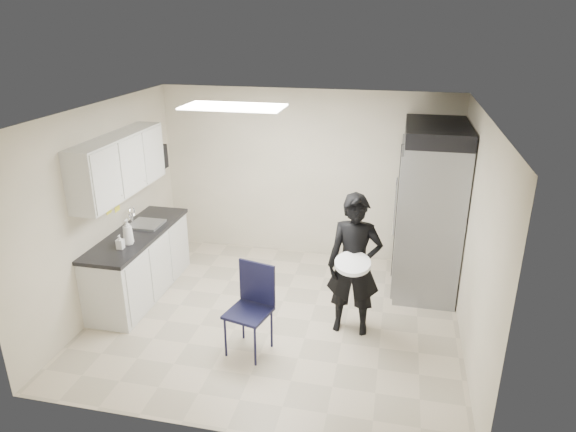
% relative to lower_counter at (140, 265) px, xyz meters
% --- Properties ---
extents(floor, '(4.50, 4.50, 0.00)m').
position_rel_lower_counter_xyz_m(floor, '(1.95, -0.20, -0.43)').
color(floor, '#B7A990').
rests_on(floor, ground).
extents(ceiling, '(4.50, 4.50, 0.00)m').
position_rel_lower_counter_xyz_m(ceiling, '(1.95, -0.20, 2.17)').
color(ceiling, white).
rests_on(ceiling, back_wall).
extents(back_wall, '(4.50, 0.00, 4.50)m').
position_rel_lower_counter_xyz_m(back_wall, '(1.95, 1.80, 0.87)').
color(back_wall, beige).
rests_on(back_wall, floor).
extents(left_wall, '(0.00, 4.00, 4.00)m').
position_rel_lower_counter_xyz_m(left_wall, '(-0.30, -0.20, 0.87)').
color(left_wall, beige).
rests_on(left_wall, floor).
extents(right_wall, '(0.00, 4.00, 4.00)m').
position_rel_lower_counter_xyz_m(right_wall, '(4.20, -0.20, 0.87)').
color(right_wall, beige).
rests_on(right_wall, floor).
extents(ceiling_panel, '(1.20, 0.60, 0.02)m').
position_rel_lower_counter_xyz_m(ceiling_panel, '(1.35, 0.20, 2.14)').
color(ceiling_panel, white).
rests_on(ceiling_panel, ceiling).
extents(lower_counter, '(0.60, 1.90, 0.86)m').
position_rel_lower_counter_xyz_m(lower_counter, '(0.00, 0.00, 0.00)').
color(lower_counter, silver).
rests_on(lower_counter, floor).
extents(countertop, '(0.64, 1.95, 0.05)m').
position_rel_lower_counter_xyz_m(countertop, '(0.00, 0.00, 0.46)').
color(countertop, black).
rests_on(countertop, lower_counter).
extents(sink, '(0.42, 0.40, 0.14)m').
position_rel_lower_counter_xyz_m(sink, '(0.02, 0.25, 0.44)').
color(sink, gray).
rests_on(sink, countertop).
extents(faucet, '(0.02, 0.02, 0.24)m').
position_rel_lower_counter_xyz_m(faucet, '(-0.18, 0.25, 0.59)').
color(faucet, silver).
rests_on(faucet, countertop).
extents(upper_cabinets, '(0.35, 1.80, 0.75)m').
position_rel_lower_counter_xyz_m(upper_cabinets, '(-0.13, 0.00, 1.40)').
color(upper_cabinets, silver).
rests_on(upper_cabinets, left_wall).
extents(towel_dispenser, '(0.22, 0.30, 0.35)m').
position_rel_lower_counter_xyz_m(towel_dispenser, '(-0.19, 1.15, 1.19)').
color(towel_dispenser, black).
rests_on(towel_dispenser, left_wall).
extents(notice_sticker_left, '(0.00, 0.12, 0.07)m').
position_rel_lower_counter_xyz_m(notice_sticker_left, '(-0.29, -0.10, 0.79)').
color(notice_sticker_left, yellow).
rests_on(notice_sticker_left, left_wall).
extents(notice_sticker_right, '(0.00, 0.12, 0.07)m').
position_rel_lower_counter_xyz_m(notice_sticker_right, '(-0.29, 0.10, 0.75)').
color(notice_sticker_right, yellow).
rests_on(notice_sticker_right, left_wall).
extents(commercial_fridge, '(0.80, 1.35, 2.10)m').
position_rel_lower_counter_xyz_m(commercial_fridge, '(3.78, 1.07, 0.62)').
color(commercial_fridge, gray).
rests_on(commercial_fridge, floor).
extents(fridge_compressor, '(0.80, 1.35, 0.20)m').
position_rel_lower_counter_xyz_m(fridge_compressor, '(3.78, 1.07, 1.77)').
color(fridge_compressor, black).
rests_on(fridge_compressor, commercial_fridge).
extents(folding_chair, '(0.54, 0.54, 1.01)m').
position_rel_lower_counter_xyz_m(folding_chair, '(1.82, -0.97, 0.07)').
color(folding_chair, black).
rests_on(folding_chair, floor).
extents(man_tuxedo, '(0.64, 0.43, 1.73)m').
position_rel_lower_counter_xyz_m(man_tuxedo, '(2.91, -0.27, 0.44)').
color(man_tuxedo, black).
rests_on(man_tuxedo, floor).
extents(bucket_lid, '(0.40, 0.40, 0.05)m').
position_rel_lower_counter_xyz_m(bucket_lid, '(2.91, -0.52, 0.58)').
color(bucket_lid, white).
rests_on(bucket_lid, man_tuxedo).
extents(soap_bottle_a, '(0.15, 0.15, 0.33)m').
position_rel_lower_counter_xyz_m(soap_bottle_a, '(0.10, -0.36, 0.65)').
color(soap_bottle_a, silver).
rests_on(soap_bottle_a, countertop).
extents(soap_bottle_b, '(0.08, 0.09, 0.18)m').
position_rel_lower_counter_xyz_m(soap_bottle_b, '(0.07, -0.51, 0.57)').
color(soap_bottle_b, '#AEAEBA').
rests_on(soap_bottle_b, countertop).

